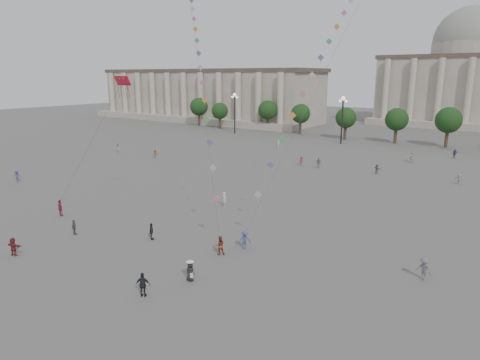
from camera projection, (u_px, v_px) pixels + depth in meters
The scene contains 28 objects.
ground at pixel (172, 274), 33.70m from camera, with size 360.00×360.00×0.00m, color #595754.
hall_west at pixel (206, 95), 148.18m from camera, with size 84.00×26.22×17.20m.
hall_central at pixel (464, 78), 132.46m from camera, with size 48.30×34.30×35.50m.
tree_row at pixel (421, 121), 94.08m from camera, with size 137.12×5.12×8.00m.
lamp_post_far_west at pixel (235, 106), 112.64m from camera, with size 2.00×0.90×10.65m.
lamp_post_mid_west at pixel (343, 111), 95.74m from camera, with size 2.00×0.90×10.65m.
person_crowd_0 at pixel (454, 154), 80.27m from camera, with size 1.03×0.43×1.76m, color navy.
person_crowd_1 at pixel (118, 148), 86.22m from camera, with size 0.85×0.66×1.75m, color #B4B4B0.
person_crowd_2 at pixel (155, 154), 80.51m from camera, with size 1.05×0.60×1.63m, color brown.
person_crowd_4 at pixel (412, 157), 76.61m from camera, with size 1.79×0.57×1.93m, color beige.
person_crowd_5 at pixel (17, 176), 62.20m from camera, with size 1.17×0.67×1.81m, color #394680.
person_crowd_6 at pixel (424, 269), 32.56m from camera, with size 1.18×0.68×1.82m, color slate.
person_crowd_7 at pixel (459, 179), 61.20m from camera, with size 1.39×0.44×1.50m, color silver.
person_crowd_10 at pixel (279, 143), 92.50m from camera, with size 0.61×0.40×1.68m, color white.
person_crowd_12 at pixel (377, 169), 67.72m from camera, with size 1.46×0.47×1.58m, color slate.
person_crowd_13 at pixel (224, 199), 50.91m from camera, with size 0.65×0.42×1.77m, color white.
person_crowd_16 at pixel (318, 163), 72.03m from camera, with size 1.01×0.42×1.72m, color slate.
person_crowd_17 at pixel (301, 161), 73.75m from camera, with size 1.08×0.62×1.66m, color #9D2A45.
tourist_0 at pixel (60, 208), 47.38m from camera, with size 1.09×0.45×1.85m, color maroon.
tourist_1 at pixel (151, 232), 40.59m from camera, with size 0.96×0.40×1.64m, color #232228.
tourist_2 at pixel (13, 247), 37.01m from camera, with size 1.53×0.49×1.65m, color maroon.
tourist_3 at pixel (74, 227), 41.91m from camera, with size 0.90×0.37×1.53m, color #5A5A5E.
tourist_4 at pixel (143, 285), 30.13m from camera, with size 1.05×0.44×1.80m, color black.
kite_flyer_0 at pixel (220, 245), 37.22m from camera, with size 0.83×0.65×1.72m, color brown.
kite_flyer_1 at pixel (245, 240), 38.40m from camera, with size 1.11×0.64×1.73m, color #37497D.
hat_person at pixel (190, 271), 32.45m from camera, with size 0.78×0.60×1.69m.
dragon_kite at pixel (123, 88), 46.29m from camera, with size 3.47×3.22×15.10m.
kite_train_west at pixel (194, 19), 62.22m from camera, with size 41.52×41.58×72.20m.
Camera 1 is at (22.35, -22.06, 15.30)m, focal length 32.00 mm.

